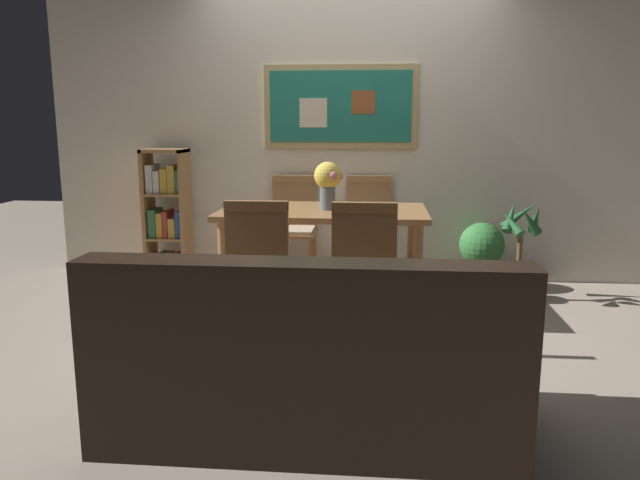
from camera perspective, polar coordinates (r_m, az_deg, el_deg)
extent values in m
plane|color=tan|center=(4.24, 1.77, -7.86)|extent=(12.00, 12.00, 0.00)
cube|color=beige|center=(5.34, 2.76, 10.28)|extent=(5.20, 0.10, 2.60)
cube|color=tan|center=(5.28, 1.90, 12.30)|extent=(1.29, 0.02, 0.69)
cube|color=#1E7260|center=(5.27, 1.89, 12.30)|extent=(1.19, 0.01, 0.59)
cube|color=beige|center=(5.28, -0.63, 11.74)|extent=(0.23, 0.00, 0.24)
cube|color=brown|center=(5.25, 4.05, 12.66)|extent=(0.19, 0.00, 0.19)
cube|color=#9E7042|center=(4.43, 0.31, 2.62)|extent=(1.48, 0.84, 0.04)
cylinder|color=#9E7042|center=(4.28, -8.94, -2.87)|extent=(0.07, 0.07, 0.70)
cylinder|color=#9E7042|center=(4.17, 9.01, -3.28)|extent=(0.07, 0.07, 0.70)
cylinder|color=#9E7042|center=(4.93, -7.03, -0.99)|extent=(0.07, 0.07, 0.70)
cylinder|color=#9E7042|center=(4.82, 8.51, -1.28)|extent=(0.07, 0.07, 0.70)
cube|color=#9E7042|center=(5.14, 4.50, 0.56)|extent=(0.40, 0.40, 0.03)
cube|color=#C6B299|center=(5.14, 4.51, 0.86)|extent=(0.36, 0.36, 0.03)
cylinder|color=#9E7042|center=(5.36, 6.31, -1.51)|extent=(0.04, 0.04, 0.42)
cylinder|color=#9E7042|center=(5.36, 2.68, -1.44)|extent=(0.04, 0.04, 0.42)
cylinder|color=#9E7042|center=(5.02, 6.38, -2.35)|extent=(0.04, 0.04, 0.42)
cylinder|color=#9E7042|center=(5.03, 2.50, -2.28)|extent=(0.04, 0.04, 0.42)
cube|color=#9E7042|center=(5.28, 4.57, 3.50)|extent=(0.38, 0.04, 0.46)
cube|color=#9E7042|center=(5.26, 4.61, 5.66)|extent=(0.38, 0.05, 0.06)
cube|color=#9E7042|center=(5.17, -2.61, 0.64)|extent=(0.40, 0.40, 0.03)
cube|color=#C6B299|center=(5.17, -2.61, 0.94)|extent=(0.36, 0.36, 0.03)
cylinder|color=#9E7042|center=(5.36, -0.54, -1.42)|extent=(0.04, 0.04, 0.42)
cylinder|color=#9E7042|center=(5.41, -4.12, -1.35)|extent=(0.04, 0.04, 0.42)
cylinder|color=#9E7042|center=(5.03, -0.93, -2.26)|extent=(0.04, 0.04, 0.42)
cylinder|color=#9E7042|center=(5.08, -4.75, -2.17)|extent=(0.04, 0.04, 0.42)
cube|color=#9E7042|center=(5.31, -2.36, 3.57)|extent=(0.38, 0.04, 0.46)
cube|color=#9E7042|center=(5.29, -2.38, 5.72)|extent=(0.38, 0.05, 0.06)
cube|color=#9E7042|center=(3.89, -5.32, -2.92)|extent=(0.40, 0.40, 0.03)
cube|color=#C6B299|center=(3.88, -5.33, -2.53)|extent=(0.36, 0.36, 0.03)
cylinder|color=#9E7042|center=(3.83, -8.25, -6.74)|extent=(0.04, 0.04, 0.42)
cylinder|color=#9E7042|center=(3.76, -3.17, -6.94)|extent=(0.04, 0.04, 0.42)
cylinder|color=#9E7042|center=(4.14, -7.16, -5.31)|extent=(0.04, 0.04, 0.42)
cylinder|color=#9E7042|center=(4.08, -2.47, -5.47)|extent=(0.04, 0.04, 0.42)
cube|color=#9E7042|center=(3.66, -5.90, 0.08)|extent=(0.38, 0.04, 0.46)
cube|color=#9E7042|center=(3.63, -5.96, 3.18)|extent=(0.38, 0.05, 0.06)
cube|color=#9E7042|center=(3.82, 4.13, -3.17)|extent=(0.40, 0.40, 0.03)
cube|color=#C6B299|center=(3.81, 4.14, -2.77)|extent=(0.36, 0.36, 0.03)
cylinder|color=#9E7042|center=(3.72, 1.39, -7.12)|extent=(0.04, 0.04, 0.42)
cylinder|color=#9E7042|center=(3.72, 6.67, -7.22)|extent=(0.04, 0.04, 0.42)
cylinder|color=#9E7042|center=(4.05, 1.72, -5.61)|extent=(0.04, 0.04, 0.42)
cylinder|color=#9E7042|center=(4.04, 6.56, -5.71)|extent=(0.04, 0.04, 0.42)
cube|color=#9E7042|center=(3.59, 4.13, -0.12)|extent=(0.38, 0.04, 0.46)
cube|color=#9E7042|center=(3.56, 4.17, 3.04)|extent=(0.38, 0.05, 0.06)
cube|color=black|center=(2.88, -0.85, -13.07)|extent=(1.80, 0.84, 0.40)
cube|color=black|center=(2.43, -1.69, -7.10)|extent=(1.80, 0.20, 0.44)
cube|color=black|center=(2.96, -16.77, -6.44)|extent=(0.18, 0.80, 0.22)
cube|color=black|center=(2.80, 15.99, -7.40)|extent=(0.18, 0.80, 0.22)
cube|color=maroon|center=(2.67, -11.03, -6.98)|extent=(0.32, 0.16, 0.33)
cube|color=maroon|center=(2.58, -1.30, -7.39)|extent=(0.32, 0.16, 0.33)
cube|color=#8C6B4C|center=(2.57, 8.81, -7.60)|extent=(0.32, 0.16, 0.33)
cube|color=#9E7042|center=(5.47, -15.63, 2.20)|extent=(0.03, 0.28, 1.14)
cube|color=#9E7042|center=(5.36, -12.33, 2.18)|extent=(0.03, 0.28, 1.14)
cube|color=#9E7042|center=(5.52, -13.73, -3.49)|extent=(0.36, 0.28, 0.03)
cube|color=#9E7042|center=(5.35, -14.28, 8.05)|extent=(0.36, 0.28, 0.03)
cube|color=#9E7042|center=(5.44, -13.90, 0.22)|extent=(0.30, 0.28, 0.02)
cube|color=#9E7042|center=(5.38, -14.09, 4.19)|extent=(0.30, 0.28, 0.02)
cube|color=#7F3F72|center=(5.53, -14.93, -2.42)|extent=(0.04, 0.22, 0.17)
cube|color=#595960|center=(5.51, -14.39, -2.23)|extent=(0.06, 0.22, 0.22)
cube|color=gold|center=(5.49, -13.81, -2.24)|extent=(0.05, 0.22, 0.22)
cube|color=beige|center=(5.47, -13.25, -2.30)|extent=(0.05, 0.22, 0.21)
cube|color=#7F3F72|center=(5.46, -12.75, -2.41)|extent=(0.04, 0.22, 0.19)
cube|color=#337247|center=(5.45, -15.02, 1.58)|extent=(0.06, 0.22, 0.24)
cube|color=gold|center=(5.43, -14.37, 1.43)|extent=(0.05, 0.22, 0.21)
cube|color=#B2332D|center=(5.42, -13.87, 1.50)|extent=(0.04, 0.22, 0.23)
cube|color=gold|center=(5.40, -13.31, 1.19)|extent=(0.06, 0.22, 0.17)
cube|color=#2D4C8C|center=(5.38, -12.69, 1.51)|extent=(0.06, 0.22, 0.23)
cube|color=beige|center=(5.41, -15.26, 5.54)|extent=(0.06, 0.22, 0.24)
cube|color=beige|center=(5.39, -14.63, 5.27)|extent=(0.05, 0.22, 0.19)
cube|color=gold|center=(5.37, -14.00, 5.40)|extent=(0.06, 0.22, 0.21)
cube|color=gold|center=(5.35, -13.36, 5.56)|extent=(0.06, 0.22, 0.24)
cube|color=#337247|center=(5.33, -12.80, 5.35)|extent=(0.04, 0.22, 0.20)
cylinder|color=#4C4742|center=(5.30, 14.68, -3.14)|extent=(0.29, 0.29, 0.21)
cylinder|color=#332319|center=(5.28, 14.73, -2.14)|extent=(0.26, 0.26, 0.02)
sphere|color=#387F3D|center=(5.24, 14.81, -0.45)|extent=(0.37, 0.37, 0.37)
cylinder|color=#387F3D|center=(5.15, 15.63, -3.23)|extent=(0.03, 0.03, 0.23)
cylinder|color=#387F3D|center=(5.41, 15.96, -2.82)|extent=(0.03, 0.03, 0.27)
cylinder|color=#4C4742|center=(5.03, 17.87, -4.08)|extent=(0.24, 0.24, 0.21)
cylinder|color=#332319|center=(5.00, 17.94, -3.02)|extent=(0.21, 0.21, 0.02)
cylinder|color=brown|center=(4.97, 18.06, -1.07)|extent=(0.04, 0.04, 0.33)
cone|color=#235B2D|center=(4.94, 19.43, 1.89)|extent=(0.09, 0.24, 0.25)
cone|color=#235B2D|center=(5.06, 18.07, 2.19)|extent=(0.30, 0.11, 0.26)
cone|color=#235B2D|center=(4.95, 17.32, 2.09)|extent=(0.18, 0.22, 0.25)
cone|color=#235B2D|center=(4.85, 17.42, 1.50)|extent=(0.20, 0.23, 0.20)
cone|color=#235B2D|center=(4.85, 18.95, 1.68)|extent=(0.23, 0.17, 0.24)
cylinder|color=slate|center=(4.40, 0.71, 4.00)|extent=(0.11, 0.11, 0.18)
sphere|color=#EACC4C|center=(4.39, 0.71, 6.03)|extent=(0.19, 0.19, 0.19)
sphere|color=silver|center=(4.46, 0.28, 6.18)|extent=(0.07, 0.07, 0.07)
sphere|color=pink|center=(4.32, 1.20, 6.00)|extent=(0.07, 0.07, 0.07)
sphere|color=#D86633|center=(4.41, 1.70, 5.97)|extent=(0.07, 0.07, 0.07)
cube|color=black|center=(4.53, 5.18, 3.14)|extent=(0.16, 0.10, 0.02)
cube|color=gray|center=(4.52, 5.18, 3.29)|extent=(0.10, 0.07, 0.00)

